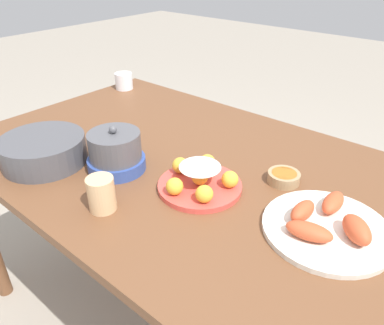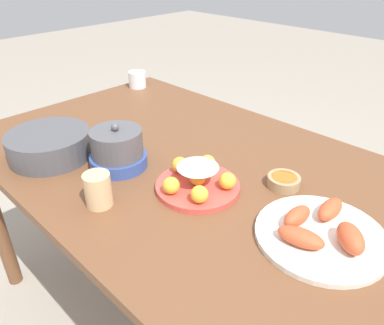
# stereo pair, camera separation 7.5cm
# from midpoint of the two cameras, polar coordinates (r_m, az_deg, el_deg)

# --- Properties ---
(ground_plane) EXTENTS (12.00, 12.00, 0.00)m
(ground_plane) POSITION_cam_midpoint_polar(r_m,az_deg,el_deg) (1.73, -2.15, -22.36)
(ground_plane) COLOR #9E9384
(dining_table) EXTENTS (1.53, 0.96, 0.77)m
(dining_table) POSITION_cam_midpoint_polar(r_m,az_deg,el_deg) (1.26, -2.73, -3.29)
(dining_table) COLOR brown
(dining_table) RESTS_ON ground_plane
(cake_plate) EXTENTS (0.24, 0.24, 0.08)m
(cake_plate) POSITION_cam_midpoint_polar(r_m,az_deg,el_deg) (1.06, -0.86, -2.77)
(cake_plate) COLOR #E04C42
(cake_plate) RESTS_ON dining_table
(serving_bowl) EXTENTS (0.26, 0.26, 0.09)m
(serving_bowl) POSITION_cam_midpoint_polar(r_m,az_deg,el_deg) (1.28, -23.31, 1.82)
(serving_bowl) COLOR #4C4C51
(serving_bowl) RESTS_ON dining_table
(sauce_bowl) EXTENTS (0.09, 0.09, 0.03)m
(sauce_bowl) POSITION_cam_midpoint_polar(r_m,az_deg,el_deg) (1.12, 11.94, -2.23)
(sauce_bowl) COLOR tan
(sauce_bowl) RESTS_ON dining_table
(seafood_platter) EXTENTS (0.31, 0.31, 0.06)m
(seafood_platter) POSITION_cam_midpoint_polar(r_m,az_deg,el_deg) (0.96, 17.76, -9.18)
(seafood_platter) COLOR silver
(seafood_platter) RESTS_ON dining_table
(cup_near) EXTENTS (0.08, 0.08, 0.08)m
(cup_near) POSITION_cam_midpoint_polar(r_m,az_deg,el_deg) (1.87, -11.51, 12.06)
(cup_near) COLOR white
(cup_near) RESTS_ON dining_table
(cup_far) EXTENTS (0.07, 0.07, 0.09)m
(cup_far) POSITION_cam_midpoint_polar(r_m,az_deg,el_deg) (1.01, -15.65, -4.75)
(cup_far) COLOR #DBB27F
(cup_far) RESTS_ON dining_table
(warming_pot) EXTENTS (0.18, 0.18, 0.15)m
(warming_pot) POSITION_cam_midpoint_polar(r_m,az_deg,el_deg) (1.17, -13.39, 1.48)
(warming_pot) COLOR #334C99
(warming_pot) RESTS_ON dining_table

